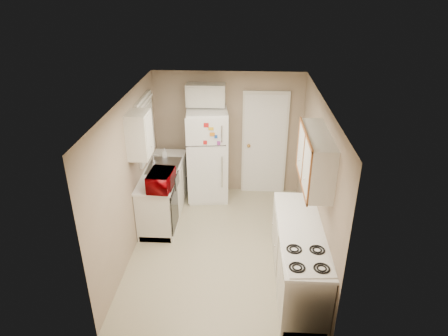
{
  "coord_description": "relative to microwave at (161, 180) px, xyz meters",
  "views": [
    {
      "loc": [
        0.32,
        -5.26,
        3.94
      ],
      "look_at": [
        0.0,
        0.5,
        1.15
      ],
      "focal_mm": 32.0,
      "sensor_mm": 36.0,
      "label": 1
    }
  ],
  "objects": [
    {
      "name": "soap_bottle",
      "position": [
        -0.18,
        1.19,
        -0.05
      ],
      "size": [
        0.1,
        0.1,
        0.18
      ],
      "primitive_type": "imported",
      "rotation": [
        0.0,
        0.0,
        0.17
      ],
      "color": "white",
      "rests_on": "left_counter"
    },
    {
      "name": "microwave",
      "position": [
        0.0,
        0.0,
        0.0
      ],
      "size": [
        0.54,
        0.33,
        0.35
      ],
      "primitive_type": "imported",
      "rotation": [
        0.0,
        0.0,
        1.5
      ],
      "color": "#7F0106",
      "rests_on": "left_counter"
    },
    {
      "name": "left_counter",
      "position": [
        -0.13,
        0.68,
        -0.6
      ],
      "size": [
        0.6,
        1.8,
        0.9
      ],
      "primitive_type": "cube",
      "color": "silver",
      "rests_on": "floor"
    },
    {
      "name": "upper_cabinet_left",
      "position": [
        -0.28,
        0.0,
        0.75
      ],
      "size": [
        0.3,
        0.45,
        0.7
      ],
      "primitive_type": "cube",
      "color": "silver",
      "rests_on": "wall_left"
    },
    {
      "name": "stove",
      "position": [
        2.07,
        -1.64,
        -0.64
      ],
      "size": [
        0.59,
        0.71,
        0.81
      ],
      "primitive_type": "cube",
      "rotation": [
        0.0,
        0.0,
        0.08
      ],
      "color": "white",
      "rests_on": "floor"
    },
    {
      "name": "right_counter",
      "position": [
        2.07,
        -1.02,
        -0.6
      ],
      "size": [
        0.6,
        2.0,
        0.9
      ],
      "primitive_type": "cube",
      "color": "silver",
      "rests_on": "floor"
    },
    {
      "name": "refrigerator",
      "position": [
        0.6,
        1.37,
        -0.16
      ],
      "size": [
        0.81,
        0.79,
        1.77
      ],
      "primitive_type": "cube",
      "rotation": [
        0.0,
        0.0,
        0.11
      ],
      "color": "white",
      "rests_on": "floor"
    },
    {
      "name": "wall_left",
      "position": [
        -0.43,
        -0.22,
        0.15
      ],
      "size": [
        3.8,
        3.8,
        0.0
      ],
      "primitive_type": "plane",
      "color": "tan",
      "rests_on": "floor"
    },
    {
      "name": "ceiling",
      "position": [
        0.97,
        -0.22,
        1.35
      ],
      "size": [
        3.8,
        3.8,
        0.0
      ],
      "primitive_type": "plane",
      "color": "white",
      "rests_on": "floor"
    },
    {
      "name": "interior_door",
      "position": [
        1.67,
        1.64,
        -0.03
      ],
      "size": [
        0.86,
        0.06,
        2.08
      ],
      "primitive_type": "cube",
      "color": "white",
      "rests_on": "floor"
    },
    {
      "name": "sink",
      "position": [
        -0.13,
        0.83,
        -0.19
      ],
      "size": [
        0.54,
        0.74,
        0.16
      ],
      "primitive_type": "cube",
      "color": "gray",
      "rests_on": "left_counter"
    },
    {
      "name": "cabinet_over_fridge",
      "position": [
        0.57,
        1.53,
        0.95
      ],
      "size": [
        0.7,
        0.3,
        0.4
      ],
      "primitive_type": "cube",
      "color": "silver",
      "rests_on": "wall_back"
    },
    {
      "name": "wall_right",
      "position": [
        2.37,
        -0.22,
        0.15
      ],
      "size": [
        3.8,
        3.8,
        0.0
      ],
      "primitive_type": "plane",
      "color": "tan",
      "rests_on": "floor"
    },
    {
      "name": "upper_cabinet_right",
      "position": [
        2.22,
        -0.72,
        0.75
      ],
      "size": [
        0.3,
        1.2,
        0.7
      ],
      "primitive_type": "cube",
      "color": "silver",
      "rests_on": "wall_right"
    },
    {
      "name": "window_blinds",
      "position": [
        -0.39,
        0.83,
        0.55
      ],
      "size": [
        0.1,
        0.98,
        1.08
      ],
      "primitive_type": "cube",
      "color": "silver",
      "rests_on": "wall_left"
    },
    {
      "name": "floor",
      "position": [
        0.97,
        -0.22,
        -1.05
      ],
      "size": [
        3.8,
        3.8,
        0.0
      ],
      "primitive_type": "plane",
      "color": "beige",
      "rests_on": "ground"
    },
    {
      "name": "dishwasher",
      "position": [
        0.16,
        0.08,
        -0.56
      ],
      "size": [
        0.03,
        0.58,
        0.72
      ],
      "primitive_type": "cube",
      "color": "black",
      "rests_on": "floor"
    },
    {
      "name": "wall_back",
      "position": [
        0.97,
        1.68,
        0.15
      ],
      "size": [
        2.8,
        2.8,
        0.0
      ],
      "primitive_type": "plane",
      "color": "tan",
      "rests_on": "floor"
    },
    {
      "name": "wall_front",
      "position": [
        0.97,
        -2.12,
        0.15
      ],
      "size": [
        2.8,
        2.8,
        0.0
      ],
      "primitive_type": "plane",
      "color": "tan",
      "rests_on": "floor"
    }
  ]
}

